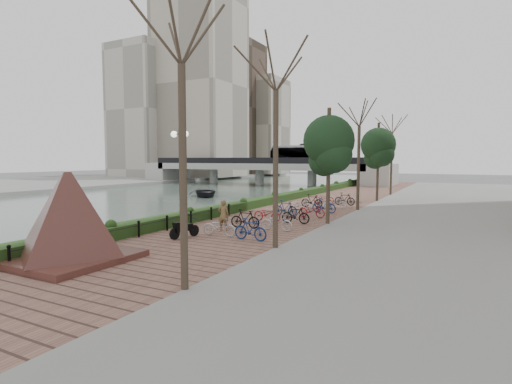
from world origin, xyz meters
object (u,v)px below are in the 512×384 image
Objects in this scene: lamppost at (180,158)px; pedestrian at (223,215)px; boat at (205,192)px; granite_monument at (69,216)px; motorcycle at (185,228)px.

pedestrian is at bearing 31.56° from lamppost.
granite_monument is at bearing -107.22° from boat.
pedestrian is (0.59, 2.43, 0.35)m from motorcycle.
pedestrian is (1.58, 7.73, -0.83)m from granite_monument.
lamppost is 24.21m from boat.
granite_monument is 1.04× the size of lamppost.
granite_monument reaches higher than motorcycle.
lamppost is at bearing -100.87° from boat.
pedestrian is at bearing 78.45° from granite_monument.
boat is at bearing 122.23° from lamppost.
motorcycle is at bearing 79.38° from granite_monument.
pedestrian reaches higher than motorcycle.
motorcycle is (1.25, -1.30, -3.24)m from lamppost.
pedestrian is (1.83, 1.13, -2.89)m from lamppost.
lamppost reaches higher than pedestrian.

